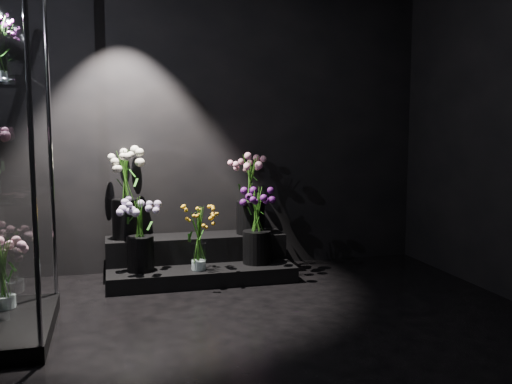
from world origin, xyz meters
name	(u,v)px	position (x,y,z in m)	size (l,w,h in m)	color
floor	(275,344)	(0.00, 0.00, 0.00)	(4.00, 4.00, 0.00)	black
wall_back	(214,118)	(0.00, 2.00, 1.40)	(4.00, 4.00, 0.00)	black
wall_front	(506,100)	(0.00, -2.00, 1.40)	(4.00, 4.00, 0.00)	black
display_riser	(198,260)	(-0.21, 1.68, 0.15)	(1.59, 0.71, 0.35)	black
bouquet_orange_bells	(198,236)	(-0.25, 1.39, 0.42)	(0.30, 0.30, 0.56)	white
bouquet_lilac	(140,228)	(-0.72, 1.50, 0.49)	(0.45, 0.45, 0.61)	black
bouquet_purple	(257,222)	(0.28, 1.51, 0.50)	(0.41, 0.41, 0.66)	black
bouquet_cream_roses	(126,188)	(-0.82, 1.80, 0.80)	(0.45, 0.45, 0.77)	black
bouquet_pink_roses	(250,190)	(0.28, 1.75, 0.75)	(0.40, 0.40, 0.71)	black
bouquet_case_base_pink	(3,272)	(-1.67, 0.81, 0.35)	(0.36, 0.36, 0.48)	white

